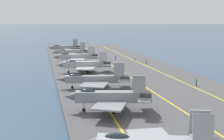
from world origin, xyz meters
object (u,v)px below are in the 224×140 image
object	(u,v)px
parked_jet_seventh	(65,47)
crew_blue_vest	(115,57)
crew_green_vest	(196,82)
parked_jet_second	(109,97)
parked_jet_third	(94,79)
parked_jet_fourth	(84,64)
crew_white_vest	(135,58)
parked_jet_sixth	(71,52)
crew_purple_vest	(126,76)
parked_jet_fifth	(76,57)
crew_yellow_vest	(146,61)

from	to	relation	value
parked_jet_seventh	crew_blue_vest	size ratio (longest dim) A/B	8.81
crew_blue_vest	crew_green_vest	bearing A→B (deg)	-170.75
parked_jet_second	parked_jet_seventh	world-z (taller)	parked_jet_seventh
parked_jet_seventh	crew_blue_vest	world-z (taller)	parked_jet_seventh
parked_jet_third	crew_blue_vest	world-z (taller)	parked_jet_third
parked_jet_fourth	crew_blue_vest	world-z (taller)	parked_jet_fourth
parked_jet_seventh	crew_green_vest	world-z (taller)	parked_jet_seventh
parked_jet_second	crew_white_vest	size ratio (longest dim) A/B	8.90
parked_jet_sixth	parked_jet_seventh	xyz separation A→B (m)	(18.85, 1.28, 0.05)
parked_jet_second	crew_purple_vest	distance (m)	27.67
parked_jet_fourth	crew_purple_vest	distance (m)	16.17
parked_jet_sixth	crew_white_vest	size ratio (longest dim) A/B	8.71
parked_jet_second	parked_jet_fourth	world-z (taller)	parked_jet_second
crew_purple_vest	parked_jet_fourth	bearing A→B (deg)	35.99
parked_jet_fifth	parked_jet_sixth	bearing A→B (deg)	-0.40
parked_jet_fourth	crew_purple_vest	bearing A→B (deg)	-144.01
parked_jet_sixth	crew_purple_vest	world-z (taller)	parked_jet_sixth
parked_jet_seventh	crew_purple_vest	size ratio (longest dim) A/B	9.39
parked_jet_sixth	crew_blue_vest	bearing A→B (deg)	-127.89
crew_purple_vest	parked_jet_third	bearing A→B (deg)	127.62
crew_blue_vest	crew_yellow_vest	bearing A→B (deg)	-145.85
crew_white_vest	parked_jet_sixth	bearing A→B (deg)	55.21
parked_jet_sixth	parked_jet_fourth	bearing A→B (deg)	-179.69
parked_jet_fifth	crew_green_vest	size ratio (longest dim) A/B	9.48
parked_jet_seventh	crew_white_vest	xyz separation A→B (m)	(-35.28, -24.92, -1.48)
parked_jet_second	parked_jet_fifth	size ratio (longest dim) A/B	0.94
parked_jet_sixth	parked_jet_fifth	bearing A→B (deg)	179.60
parked_jet_second	crew_white_vest	bearing A→B (deg)	-22.98
crew_blue_vest	parked_jet_second	bearing A→B (deg)	164.11
parked_jet_third	parked_jet_second	bearing A→B (deg)	177.82
crew_purple_vest	crew_white_vest	world-z (taller)	crew_white_vest
crew_blue_vest	parked_jet_fifth	bearing A→B (deg)	109.85
parked_jet_fourth	crew_purple_vest	size ratio (longest dim) A/B	10.03
parked_jet_fifth	parked_jet_sixth	world-z (taller)	parked_jet_sixth
parked_jet_fourth	parked_jet_sixth	distance (m)	36.82
parked_jet_fourth	parked_jet_seventh	bearing A→B (deg)	1.52
crew_purple_vest	crew_yellow_vest	bearing A→B (deg)	-32.11
parked_jet_third	parked_jet_sixth	distance (m)	57.76
parked_jet_second	crew_purple_vest	bearing A→B (deg)	-23.32
crew_green_vest	parked_jet_seventh	bearing A→B (deg)	17.74
crew_green_vest	parked_jet_fifth	bearing A→B (deg)	29.98
parked_jet_sixth	crew_yellow_vest	world-z (taller)	parked_jet_sixth
crew_blue_vest	crew_purple_vest	size ratio (longest dim) A/B	1.07
crew_purple_vest	parked_jet_second	bearing A→B (deg)	156.68
parked_jet_fifth	parked_jet_seventh	distance (m)	37.69
parked_jet_fourth	crew_blue_vest	size ratio (longest dim) A/B	9.42
crew_blue_vest	crew_green_vest	world-z (taller)	crew_blue_vest
parked_jet_second	parked_jet_sixth	bearing A→B (deg)	-0.97
crew_yellow_vest	crew_purple_vest	bearing A→B (deg)	147.89
parked_jet_second	parked_jet_sixth	world-z (taller)	parked_jet_sixth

